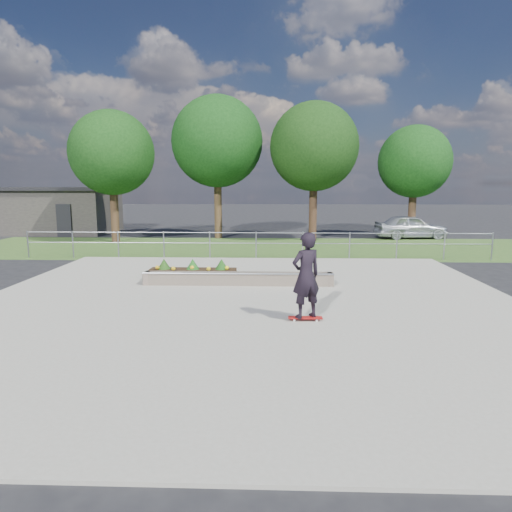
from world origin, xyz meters
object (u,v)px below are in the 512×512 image
(planter_bed, at_px, (192,272))
(parked_car, at_px, (411,227))
(grind_ledge, at_px, (238,279))
(skateboarder, at_px, (306,276))

(planter_bed, height_order, parked_car, parked_car)
(grind_ledge, height_order, skateboarder, skateboarder)
(grind_ledge, distance_m, planter_bed, 2.01)
(planter_bed, bearing_deg, skateboarder, -54.13)
(skateboarder, height_order, parked_car, skateboarder)
(grind_ledge, distance_m, parked_car, 16.06)
(grind_ledge, bearing_deg, skateboarder, -63.68)
(planter_bed, relative_size, parked_car, 0.72)
(skateboarder, distance_m, parked_car, 18.41)
(grind_ledge, bearing_deg, planter_bed, 146.07)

